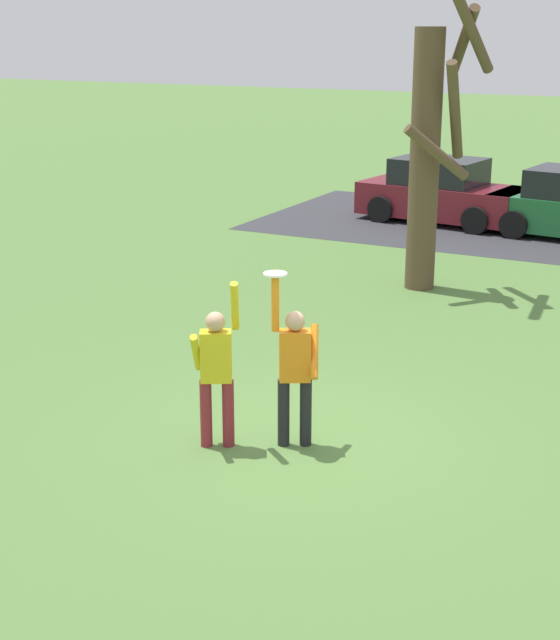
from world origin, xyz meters
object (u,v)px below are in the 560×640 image
Objects in this scene: person_catcher at (295,367)px; bare_tree_tall at (430,149)px; parked_car_maroon at (442,193)px; person_defender at (216,368)px; frisbee_disc at (275,274)px.

person_catcher is 7.68m from bare_tree_tall.
bare_tree_tall is (1.73, -6.27, 1.88)m from parked_car_maroon.
person_catcher is at bearing -82.36° from bare_tree_tall.
parked_car_maroon is (-1.93, 14.15, -0.25)m from person_defender.
person_defender is at bearing 0.00° from person_catcher.
person_defender is at bearing -150.99° from frisbee_disc.
person_catcher is at bearing -71.83° from parked_car_maroon.
person_catcher is 0.37× the size of bare_tree_tall.
person_catcher is at bearing 0.00° from person_defender.
person_defender reaches higher than parked_car_maroon.
person_catcher reaches higher than person_defender.
person_catcher is 1.13m from frisbee_disc.
bare_tree_tall reaches higher than parked_car_maroon.
person_catcher is at bearing 29.01° from frisbee_disc.
parked_car_maroon is at bearing 68.76° from person_defender.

